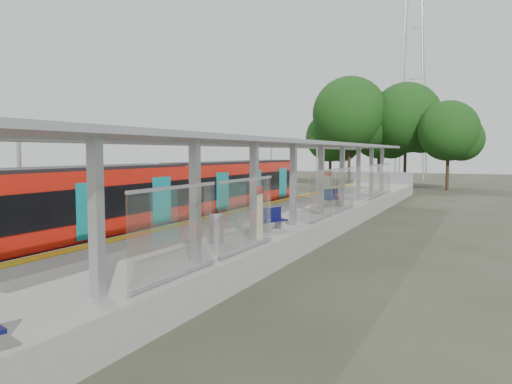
% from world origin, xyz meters
% --- Properties ---
extents(trackbed, '(3.00, 70.00, 0.24)m').
position_xyz_m(trackbed, '(-4.50, 20.00, 0.12)').
color(trackbed, '#59544C').
rests_on(trackbed, ground).
extents(platform, '(6.00, 50.00, 1.00)m').
position_xyz_m(platform, '(0.00, 20.00, 0.50)').
color(platform, gray).
rests_on(platform, ground).
extents(tactile_strip, '(0.60, 50.00, 0.02)m').
position_xyz_m(tactile_strip, '(-2.55, 20.00, 1.01)').
color(tactile_strip, gold).
rests_on(tactile_strip, platform).
extents(end_fence, '(6.00, 0.10, 1.20)m').
position_xyz_m(end_fence, '(0.00, 44.95, 1.60)').
color(end_fence, '#9EA0A5').
rests_on(end_fence, platform).
extents(train, '(2.74, 27.60, 3.62)m').
position_xyz_m(train, '(-4.50, 14.26, 2.05)').
color(train, black).
rests_on(train, ground).
extents(canopy, '(3.27, 38.00, 3.66)m').
position_xyz_m(canopy, '(1.61, 16.19, 4.20)').
color(canopy, '#9EA0A5').
rests_on(canopy, platform).
extents(pylon, '(8.00, 4.00, 38.00)m').
position_xyz_m(pylon, '(-1.00, 73.00, 19.00)').
color(pylon, '#9EA0A5').
rests_on(pylon, ground).
extents(tree_cluster, '(20.31, 11.21, 13.22)m').
position_xyz_m(tree_cluster, '(-2.16, 54.21, 7.73)').
color(tree_cluster, '#382316').
rests_on(tree_cluster, ground).
extents(catenary_masts, '(2.08, 48.16, 5.40)m').
position_xyz_m(catenary_masts, '(-6.22, 19.00, 2.91)').
color(catenary_masts, '#9EA0A5').
rests_on(catenary_masts, ground).
extents(bench_mid, '(0.89, 1.41, 0.93)m').
position_xyz_m(bench_mid, '(1.77, 12.13, 1.49)').
color(bench_mid, '#0F104C').
rests_on(bench_mid, platform).
extents(bench_far, '(0.88, 1.61, 1.05)m').
position_xyz_m(bench_far, '(1.51, 21.83, 1.56)').
color(bench_far, '#0F104C').
rests_on(bench_far, platform).
extents(info_pillar_near, '(0.44, 0.44, 1.94)m').
position_xyz_m(info_pillar_near, '(2.04, 10.18, 1.84)').
color(info_pillar_near, beige).
rests_on(info_pillar_near, platform).
extents(info_pillar_far, '(0.44, 0.44, 1.96)m').
position_xyz_m(info_pillar_far, '(0.45, 24.20, 1.85)').
color(info_pillar_far, beige).
rests_on(info_pillar_far, platform).
extents(litter_bin, '(0.66, 0.66, 1.02)m').
position_xyz_m(litter_bin, '(1.18, 8.71, 1.51)').
color(litter_bin, '#9EA0A5').
rests_on(litter_bin, platform).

